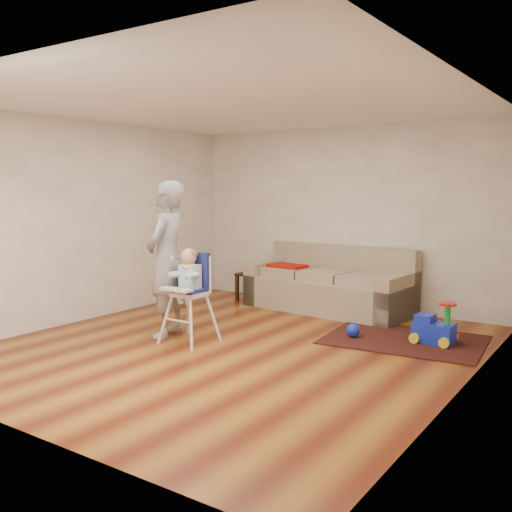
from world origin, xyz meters
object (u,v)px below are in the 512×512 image
Objects in this scene: toy_ball at (353,330)px; high_chair at (189,297)px; sofa at (328,279)px; side_table at (254,286)px; ride_on_toy at (434,322)px; adult at (167,259)px.

toy_ball is 0.15× the size of high_chair.
side_table is at bearing -177.24° from sofa.
ride_on_toy is 3.23m from adult.
adult is (0.41, -2.46, 0.72)m from side_table.
ride_on_toy reaches higher than side_table.
side_table is at bearing 171.99° from adult.
sofa is 1.33× the size of adult.
ride_on_toy is at bearing -21.66° from sofa.
adult reaches higher than sofa.
toy_ball is at bearing -46.59° from sofa.
adult is at bearing -150.45° from ride_on_toy.
toy_ball is (-0.88, -0.30, -0.16)m from ride_on_toy.
ride_on_toy is 3.00× the size of toy_ball.
toy_ball is at bearing 103.82° from adult.
high_chair is 0.59× the size of adult.
sofa is 1.61m from toy_ball.
sofa reaches higher than ride_on_toy.
high_chair reaches higher than side_table.
high_chair is 0.59m from adult.
sofa reaches higher than side_table.
sofa is at bearing -2.38° from side_table.
sofa is 2.08m from ride_on_toy.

